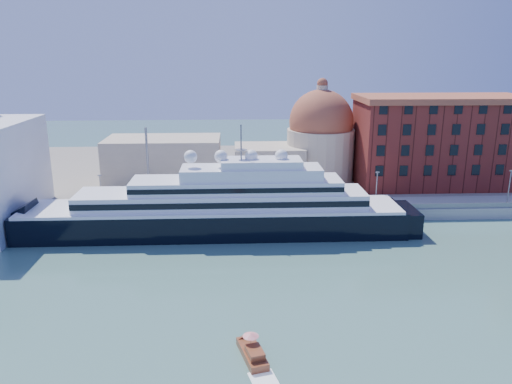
{
  "coord_description": "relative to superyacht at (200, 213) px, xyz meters",
  "views": [
    {
      "loc": [
        -1.48,
        -73.52,
        36.09
      ],
      "look_at": [
        2.8,
        18.0,
        10.15
      ],
      "focal_mm": 35.0,
      "sensor_mm": 36.0,
      "label": 1
    }
  ],
  "objects": [
    {
      "name": "church",
      "position": [
        14.64,
        34.72,
        6.39
      ],
      "size": [
        66.0,
        18.0,
        25.5
      ],
      "color": "beige",
      "rests_on": "land"
    },
    {
      "name": "quay",
      "position": [
        8.25,
        11.0,
        -3.26
      ],
      "size": [
        180.0,
        10.0,
        2.5
      ],
      "primitive_type": "cube",
      "color": "gray",
      "rests_on": "ground"
    },
    {
      "name": "lamp_posts",
      "position": [
        -4.42,
        9.27,
        5.33
      ],
      "size": [
        120.8,
        2.4,
        18.0
      ],
      "color": "slate",
      "rests_on": "quay"
    },
    {
      "name": "ground",
      "position": [
        8.25,
        -23.0,
        -4.51
      ],
      "size": [
        400.0,
        400.0,
        0.0
      ],
      "primitive_type": "plane",
      "color": "#375F59",
      "rests_on": "ground"
    },
    {
      "name": "land",
      "position": [
        8.25,
        52.0,
        -3.51
      ],
      "size": [
        260.0,
        72.0,
        2.0
      ],
      "primitive_type": "cube",
      "color": "slate",
      "rests_on": "ground"
    },
    {
      "name": "water_taxi",
      "position": [
        8.83,
        -43.56,
        -3.74
      ],
      "size": [
        3.9,
        7.12,
        3.22
      ],
      "rotation": [
        0.0,
        0.0,
        0.26
      ],
      "color": "maroon",
      "rests_on": "ground"
    },
    {
      "name": "quay_fence",
      "position": [
        8.25,
        6.5,
        -1.41
      ],
      "size": [
        180.0,
        0.1,
        1.2
      ],
      "primitive_type": "cube",
      "color": "slate",
      "rests_on": "quay"
    },
    {
      "name": "superyacht",
      "position": [
        0.0,
        0.0,
        0.0
      ],
      "size": [
        87.52,
        12.13,
        26.16
      ],
      "color": "black",
      "rests_on": "ground"
    },
    {
      "name": "warehouse",
      "position": [
        60.25,
        29.0,
        9.28
      ],
      "size": [
        43.0,
        19.0,
        23.25
      ],
      "color": "maroon",
      "rests_on": "land"
    }
  ]
}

